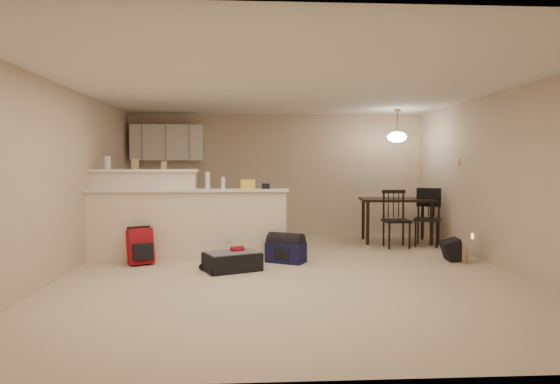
{
  "coord_description": "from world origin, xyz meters",
  "views": [
    {
      "loc": [
        -0.54,
        -6.75,
        1.45
      ],
      "look_at": [
        -0.1,
        0.7,
        1.05
      ],
      "focal_mm": 32.0,
      "sensor_mm": 36.0,
      "label": 1
    }
  ],
  "objects": [
    {
      "name": "upper_cabinets",
      "position": [
        -2.2,
        3.32,
        1.9
      ],
      "size": [
        1.4,
        0.34,
        0.7
      ],
      "primitive_type": "cube",
      "color": "white",
      "rests_on": "room"
    },
    {
      "name": "small_box",
      "position": [
        -1.89,
        1.12,
        1.45
      ],
      "size": [
        0.08,
        0.06,
        0.12
      ],
      "primitive_type": "cube",
      "color": "tan",
      "rests_on": "breakfast_bar"
    },
    {
      "name": "pendant_lamp",
      "position": [
        2.2,
        2.47,
        1.99
      ],
      "size": [
        0.36,
        0.36,
        0.62
      ],
      "color": "brown",
      "rests_on": "room"
    },
    {
      "name": "cereal_box",
      "position": [
        -2.33,
        1.12,
        1.47
      ],
      "size": [
        0.1,
        0.07,
        0.16
      ],
      "primitive_type": "cube",
      "color": "tan",
      "rests_on": "breakfast_bar"
    },
    {
      "name": "cardboard_sheet",
      "position": [
        2.6,
        0.48,
        0.15
      ],
      "size": [
        0.03,
        0.4,
        0.3
      ],
      "primitive_type": "cube",
      "rotation": [
        0.0,
        0.0,
        1.59
      ],
      "color": "tan",
      "rests_on": "ground"
    },
    {
      "name": "dining_table",
      "position": [
        2.2,
        2.47,
        0.73
      ],
      "size": [
        1.41,
        1.02,
        0.83
      ],
      "rotation": [
        0.0,
        0.0,
        -0.11
      ],
      "color": "black",
      "rests_on": "ground"
    },
    {
      "name": "red_backpack",
      "position": [
        -2.16,
        0.59,
        0.26
      ],
      "size": [
        0.41,
        0.35,
        0.52
      ],
      "primitive_type": "cube",
      "rotation": [
        0.0,
        0.0,
        0.47
      ],
      "color": "maroon",
      "rests_on": "ground"
    },
    {
      "name": "dining_chair_far",
      "position": [
        2.62,
        1.97,
        0.51
      ],
      "size": [
        0.59,
        0.58,
        1.02
      ],
      "primitive_type": null,
      "rotation": [
        0.0,
        0.0,
        -0.45
      ],
      "color": "black",
      "rests_on": "ground"
    },
    {
      "name": "thermostat",
      "position": [
        2.98,
        1.55,
        1.5
      ],
      "size": [
        0.02,
        0.12,
        0.12
      ],
      "primitive_type": "cube",
      "color": "beige",
      "rests_on": "room"
    },
    {
      "name": "kitchen_counter",
      "position": [
        -2.0,
        3.19,
        0.45
      ],
      "size": [
        1.8,
        0.6,
        0.9
      ],
      "primitive_type": "cube",
      "color": "white",
      "rests_on": "ground"
    },
    {
      "name": "jar",
      "position": [
        -2.76,
        1.12,
        1.49
      ],
      "size": [
        0.1,
        0.1,
        0.2
      ],
      "primitive_type": "cylinder",
      "color": "silver",
      "rests_on": "breakfast_bar"
    },
    {
      "name": "dining_chair_near",
      "position": [
        2.02,
        1.83,
        0.51
      ],
      "size": [
        0.45,
        0.43,
        1.01
      ],
      "primitive_type": null,
      "rotation": [
        0.0,
        0.0,
        0.03
      ],
      "color": "black",
      "rests_on": "ground"
    },
    {
      "name": "bag_lump",
      "position": [
        -0.58,
        0.9,
        1.16
      ],
      "size": [
        0.22,
        0.18,
        0.14
      ],
      "primitive_type": "cube",
      "color": "tan",
      "rests_on": "breakfast_bar"
    },
    {
      "name": "room",
      "position": [
        0.0,
        0.0,
        1.25
      ],
      "size": [
        7.0,
        7.02,
        2.5
      ],
      "color": "beige",
      "rests_on": "ground"
    },
    {
      "name": "bottle_a",
      "position": [
        -1.19,
        0.9,
        1.22
      ],
      "size": [
        0.07,
        0.07,
        0.26
      ],
      "primitive_type": "cylinder",
      "color": "silver",
      "rests_on": "breakfast_bar"
    },
    {
      "name": "pouch",
      "position": [
        -0.31,
        0.9,
        1.13
      ],
      "size": [
        0.12,
        0.1,
        0.08
      ],
      "primitive_type": "cube",
      "color": "tan",
      "rests_on": "breakfast_bar"
    },
    {
      "name": "black_daypack",
      "position": [
        2.53,
        0.61,
        0.16
      ],
      "size": [
        0.3,
        0.39,
        0.32
      ],
      "primitive_type": "cube",
      "rotation": [
        0.0,
        0.0,
        1.45
      ],
      "color": "black",
      "rests_on": "ground"
    },
    {
      "name": "bottle_b",
      "position": [
        -0.96,
        0.9,
        1.18
      ],
      "size": [
        0.06,
        0.06,
        0.18
      ],
      "primitive_type": "cylinder",
      "color": "silver",
      "rests_on": "breakfast_bar"
    },
    {
      "name": "breakfast_bar",
      "position": [
        -1.76,
        0.98,
        0.61
      ],
      "size": [
        3.08,
        0.58,
        1.39
      ],
      "color": "#F2DFC4",
      "rests_on": "ground"
    },
    {
      "name": "navy_duffel",
      "position": [
        -0.02,
        0.61,
        0.15
      ],
      "size": [
        0.64,
        0.54,
        0.3
      ],
      "primitive_type": "cube",
      "rotation": [
        0.0,
        0.0,
        -0.51
      ],
      "color": "#13143C",
      "rests_on": "ground"
    },
    {
      "name": "suitcase",
      "position": [
        -0.8,
        0.07,
        0.12
      ],
      "size": [
        0.86,
        0.73,
        0.25
      ],
      "primitive_type": "cube",
      "rotation": [
        0.0,
        0.0,
        0.42
      ],
      "color": "black",
      "rests_on": "ground"
    }
  ]
}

